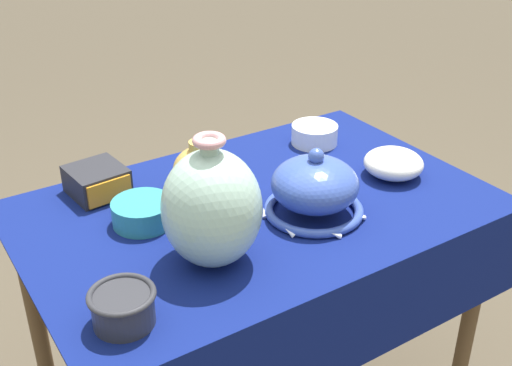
% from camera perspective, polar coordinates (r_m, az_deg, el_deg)
% --- Properties ---
extents(display_table, '(1.14, 0.74, 0.79)m').
position_cam_1_polar(display_table, '(1.61, 0.32, -4.81)').
color(display_table, brown).
rests_on(display_table, ground_plane).
extents(vase_tall_bulbous, '(0.21, 0.21, 0.29)m').
position_cam_1_polar(vase_tall_bulbous, '(1.31, -3.95, -2.22)').
color(vase_tall_bulbous, '#A8CCB7').
rests_on(vase_tall_bulbous, display_table).
extents(vase_dome_bell, '(0.24, 0.25, 0.17)m').
position_cam_1_polar(vase_dome_bell, '(1.51, 5.23, -0.52)').
color(vase_dome_bell, '#3851A8').
rests_on(vase_dome_bell, display_table).
extents(mosaic_tile_box, '(0.14, 0.15, 0.07)m').
position_cam_1_polar(mosaic_tile_box, '(1.66, -13.93, 0.16)').
color(mosaic_tile_box, '#232328').
rests_on(mosaic_tile_box, display_table).
extents(pot_squat_porcelain, '(0.13, 0.13, 0.06)m').
position_cam_1_polar(pot_squat_porcelain, '(1.89, 5.22, 4.33)').
color(pot_squat_porcelain, white).
rests_on(pot_squat_porcelain, display_table).
extents(jar_round_ochre, '(0.14, 0.14, 0.14)m').
position_cam_1_polar(jar_round_ochre, '(1.60, -4.96, 1.13)').
color(jar_round_ochre, gold).
rests_on(jar_round_ochre, display_table).
extents(bowl_shallow_ivory, '(0.16, 0.16, 0.07)m').
position_cam_1_polar(bowl_shallow_ivory, '(1.73, 12.12, 1.73)').
color(bowl_shallow_ivory, white).
rests_on(bowl_shallow_ivory, display_table).
extents(pot_squat_teal, '(0.14, 0.14, 0.06)m').
position_cam_1_polar(pot_squat_teal, '(1.51, -10.05, -2.59)').
color(pot_squat_teal, teal).
rests_on(pot_squat_teal, display_table).
extents(cup_wide_charcoal, '(0.13, 0.13, 0.07)m').
position_cam_1_polar(cup_wide_charcoal, '(1.22, -11.75, -10.68)').
color(cup_wide_charcoal, '#2D2D33').
rests_on(cup_wide_charcoal, display_table).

